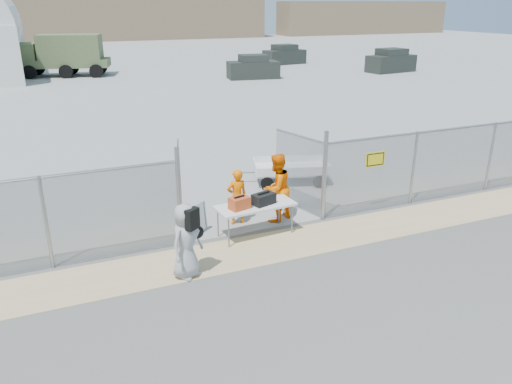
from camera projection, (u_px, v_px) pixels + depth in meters
name	position (u px, v px, depth m)	size (l,w,h in m)	color
ground	(290.00, 265.00, 11.41)	(160.00, 160.00, 0.00)	#464646
tarmac_inside	(93.00, 66.00, 47.59)	(160.00, 80.00, 0.01)	gray
dirt_strip	(272.00, 247.00, 12.27)	(44.00, 1.60, 0.01)	tan
distant_hills	(98.00, 11.00, 78.83)	(140.00, 6.00, 9.00)	#7F684F
chain_link_fence	(256.00, 192.00, 12.75)	(40.00, 0.20, 2.20)	gray
folding_table	(255.00, 220.00, 12.75)	(2.01, 0.84, 0.86)	silver
orange_bag	(239.00, 203.00, 12.29)	(0.48, 0.32, 0.30)	#C84B1F
black_duffel	(264.00, 199.00, 12.59)	(0.58, 0.34, 0.28)	black
security_worker_left	(237.00, 197.00, 13.33)	(0.56, 0.37, 1.54)	#FF6C00
security_worker_right	(276.00, 188.00, 13.48)	(0.92, 0.72, 1.90)	#FF6C00
visitor	(186.00, 241.00, 10.68)	(0.83, 0.54, 1.70)	#9E9EA1
utility_trailer	(290.00, 171.00, 16.62)	(3.15, 1.62, 0.76)	silver
military_truck	(65.00, 56.00, 40.48)	(6.91, 2.55, 3.30)	#53623A
parked_vehicle_near	(253.00, 67.00, 39.45)	(3.99, 1.80, 1.80)	#252A25
parked_vehicle_mid	(284.00, 55.00, 48.92)	(4.05, 1.83, 1.83)	#252A25
parked_vehicle_far	(391.00, 61.00, 43.22)	(4.29, 1.94, 1.94)	#252A25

